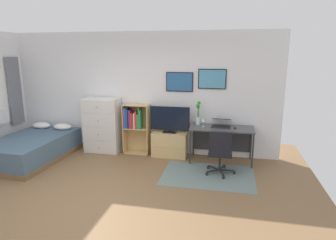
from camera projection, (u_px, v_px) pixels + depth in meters
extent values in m
plane|color=brown|center=(97.00, 199.00, 4.60)|extent=(7.20, 7.20, 0.00)
cube|color=white|center=(141.00, 93.00, 6.61)|extent=(6.12, 0.06, 2.70)
cube|color=black|center=(180.00, 82.00, 6.32)|extent=(0.59, 0.02, 0.42)
cube|color=#285B93|center=(179.00, 82.00, 6.31)|extent=(0.55, 0.01, 0.38)
cube|color=black|center=(212.00, 79.00, 6.16)|extent=(0.59, 0.02, 0.42)
cube|color=#4C93B7|center=(212.00, 79.00, 6.15)|extent=(0.55, 0.01, 0.38)
cube|color=slate|center=(15.00, 91.00, 6.79)|extent=(0.05, 0.40, 1.54)
cube|color=slate|center=(208.00, 175.00, 5.47)|extent=(1.70, 1.20, 0.01)
cube|color=brown|center=(32.00, 157.00, 6.29)|extent=(1.32, 2.06, 0.10)
cube|color=#476075|center=(31.00, 146.00, 6.24)|extent=(1.28, 2.02, 0.39)
ellipsoid|color=white|center=(42.00, 125.00, 6.97)|extent=(0.45, 0.29, 0.14)
ellipsoid|color=white|center=(62.00, 127.00, 6.84)|extent=(0.45, 0.29, 0.14)
cube|color=silver|center=(102.00, 125.00, 6.69)|extent=(0.80, 0.42, 1.25)
cube|color=silver|center=(99.00, 147.00, 6.59)|extent=(0.76, 0.01, 0.29)
sphere|color=#A59E8C|center=(99.00, 148.00, 6.58)|extent=(0.03, 0.03, 0.03)
cube|color=silver|center=(99.00, 134.00, 6.52)|extent=(0.76, 0.01, 0.29)
sphere|color=#A59E8C|center=(98.00, 134.00, 6.51)|extent=(0.03, 0.03, 0.03)
cube|color=silver|center=(98.00, 121.00, 6.45)|extent=(0.76, 0.01, 0.29)
sphere|color=#A59E8C|center=(98.00, 121.00, 6.44)|extent=(0.03, 0.03, 0.03)
cube|color=silver|center=(97.00, 107.00, 6.38)|extent=(0.76, 0.01, 0.29)
sphere|color=#A59E8C|center=(97.00, 107.00, 6.37)|extent=(0.03, 0.03, 0.03)
cube|color=tan|center=(125.00, 128.00, 6.66)|extent=(0.02, 0.30, 1.12)
cube|color=tan|center=(149.00, 130.00, 6.54)|extent=(0.02, 0.30, 1.12)
cube|color=tan|center=(137.00, 152.00, 6.72)|extent=(0.58, 0.30, 0.02)
cube|color=tan|center=(137.00, 128.00, 6.60)|extent=(0.55, 0.30, 0.02)
cube|color=tan|center=(136.00, 105.00, 6.48)|extent=(0.55, 0.30, 0.02)
cube|color=tan|center=(139.00, 127.00, 6.74)|extent=(0.58, 0.01, 1.12)
cube|color=#8C388C|center=(125.00, 118.00, 6.56)|extent=(0.02, 0.20, 0.45)
cube|color=#1E519E|center=(127.00, 117.00, 6.56)|extent=(0.04, 0.23, 0.47)
cube|color=#1E519E|center=(128.00, 119.00, 6.53)|extent=(0.03, 0.17, 0.43)
cube|color=black|center=(130.00, 118.00, 6.55)|extent=(0.02, 0.23, 0.43)
cube|color=#8C388C|center=(131.00, 119.00, 6.55)|extent=(0.02, 0.24, 0.41)
cube|color=red|center=(132.00, 120.00, 6.53)|extent=(0.03, 0.19, 0.35)
cube|color=red|center=(134.00, 121.00, 6.54)|extent=(0.03, 0.23, 0.33)
cube|color=white|center=(135.00, 120.00, 6.52)|extent=(0.02, 0.21, 0.35)
cube|color=red|center=(137.00, 120.00, 6.51)|extent=(0.04, 0.20, 0.39)
cube|color=#2D8C4C|center=(138.00, 121.00, 6.52)|extent=(0.03, 0.22, 0.32)
cube|color=#2D8C4C|center=(140.00, 118.00, 6.50)|extent=(0.02, 0.24, 0.47)
cube|color=#2D8C4C|center=(141.00, 119.00, 6.48)|extent=(0.03, 0.19, 0.42)
cube|color=tan|center=(170.00, 144.00, 6.46)|extent=(0.76, 0.40, 0.54)
cube|color=tan|center=(168.00, 147.00, 6.26)|extent=(0.76, 0.01, 0.02)
cube|color=black|center=(170.00, 132.00, 6.38)|extent=(0.28, 0.16, 0.02)
cube|color=black|center=(170.00, 131.00, 6.37)|extent=(0.06, 0.04, 0.05)
cube|color=black|center=(170.00, 118.00, 6.31)|extent=(0.86, 0.02, 0.52)
cube|color=black|center=(170.00, 119.00, 6.30)|extent=(0.83, 0.01, 0.49)
cube|color=#4C4C4F|center=(222.00, 128.00, 6.03)|extent=(1.30, 0.60, 0.03)
cube|color=#2D2D30|center=(190.00, 147.00, 5.98)|extent=(0.03, 0.03, 0.71)
cube|color=#2D2D30|center=(253.00, 151.00, 5.73)|extent=(0.03, 0.03, 0.71)
cube|color=#2D2D30|center=(193.00, 140.00, 6.50)|extent=(0.03, 0.03, 0.71)
cube|color=#2D2D30|center=(251.00, 143.00, 6.25)|extent=(0.03, 0.03, 0.71)
cube|color=#2D2D30|center=(222.00, 140.00, 6.39)|extent=(1.24, 0.02, 0.50)
cylinder|color=#232326|center=(234.00, 173.00, 5.53)|extent=(0.05, 0.05, 0.05)
cube|color=#232326|center=(227.00, 170.00, 5.55)|extent=(0.28, 0.03, 0.02)
cylinder|color=#232326|center=(224.00, 167.00, 5.82)|extent=(0.05, 0.05, 0.05)
cube|color=#232326|center=(222.00, 167.00, 5.70)|extent=(0.12, 0.28, 0.02)
cylinder|color=#232326|center=(208.00, 167.00, 5.79)|extent=(0.05, 0.05, 0.05)
cube|color=#232326|center=(214.00, 168.00, 5.68)|extent=(0.24, 0.19, 0.02)
cylinder|color=#232326|center=(207.00, 174.00, 5.48)|extent=(0.05, 0.05, 0.05)
cube|color=#232326|center=(213.00, 171.00, 5.52)|extent=(0.24, 0.19, 0.02)
cylinder|color=#232326|center=(224.00, 178.00, 5.31)|extent=(0.05, 0.05, 0.05)
cube|color=#232326|center=(221.00, 173.00, 5.44)|extent=(0.11, 0.28, 0.02)
cylinder|color=#232326|center=(220.00, 162.00, 5.54)|extent=(0.04, 0.04, 0.30)
cube|color=black|center=(220.00, 153.00, 5.50)|extent=(0.44, 0.44, 0.03)
cube|color=black|center=(220.00, 144.00, 5.26)|extent=(0.40, 0.04, 0.45)
cube|color=#333338|center=(221.00, 127.00, 6.04)|extent=(0.41, 0.29, 0.01)
cube|color=black|center=(221.00, 127.00, 6.04)|extent=(0.38, 0.27, 0.00)
cube|color=#333338|center=(222.00, 119.00, 6.17)|extent=(0.41, 0.27, 0.08)
cube|color=black|center=(222.00, 119.00, 6.17)|extent=(0.39, 0.25, 0.06)
ellipsoid|color=#262628|center=(235.00, 128.00, 5.94)|extent=(0.06, 0.10, 0.03)
cylinder|color=silver|center=(198.00, 121.00, 6.27)|extent=(0.09, 0.09, 0.16)
cylinder|color=#3D8438|center=(199.00, 113.00, 6.23)|extent=(0.01, 0.01, 0.42)
sphere|color=#308B2C|center=(199.00, 103.00, 6.18)|extent=(0.07, 0.07, 0.07)
cylinder|color=#3D8438|center=(198.00, 114.00, 6.26)|extent=(0.01, 0.01, 0.33)
sphere|color=#308B2C|center=(198.00, 107.00, 6.22)|extent=(0.07, 0.07, 0.07)
cylinder|color=#3D8438|center=(198.00, 114.00, 6.23)|extent=(0.01, 0.01, 0.36)
sphere|color=#308B2C|center=(198.00, 106.00, 6.19)|extent=(0.07, 0.07, 0.07)
cylinder|color=silver|center=(203.00, 127.00, 6.08)|extent=(0.06, 0.06, 0.01)
cylinder|color=silver|center=(203.00, 124.00, 6.07)|extent=(0.01, 0.01, 0.10)
cone|color=silver|center=(203.00, 120.00, 6.05)|extent=(0.07, 0.07, 0.07)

